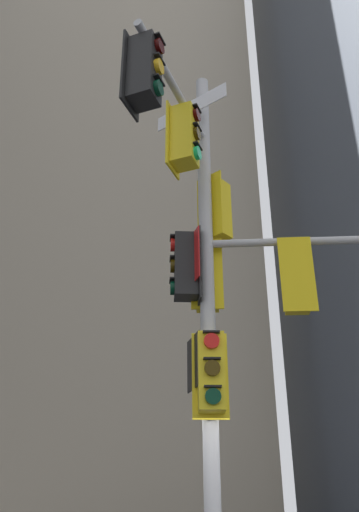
# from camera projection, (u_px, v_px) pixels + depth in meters

# --- Properties ---
(building_mid_block) EXTENTS (15.13, 15.13, 51.58)m
(building_mid_block) POSITION_uv_depth(u_px,v_px,m) (114.00, 129.00, 37.12)
(building_mid_block) COLOR tan
(building_mid_block) RESTS_ON ground
(signal_pole_assembly) EXTENTS (4.05, 2.69, 8.31)m
(signal_pole_assembly) POSITION_uv_depth(u_px,v_px,m) (208.00, 251.00, 7.49)
(signal_pole_assembly) COLOR #B2B2B5
(signal_pole_assembly) RESTS_ON ground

